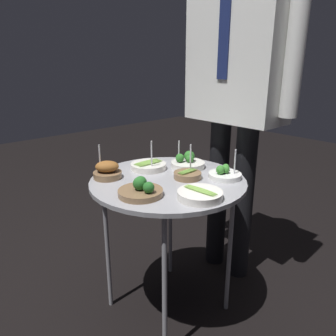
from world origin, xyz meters
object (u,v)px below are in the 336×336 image
Objects in this scene: bowl_broccoli_front_right at (141,190)px; waiter_figure at (238,71)px; serving_cart at (168,189)px; bowl_roast_back_left at (107,171)px; bowl_asparagus_mid_right at (200,195)px; bowl_broccoli_mid_left at (188,163)px; bowl_asparagus_front_left at (188,175)px; bowl_asparagus_far_rim at (148,166)px; bowl_broccoli_near_rim at (225,174)px.

bowl_broccoli_front_right is 0.79m from waiter_figure.
serving_cart is 4.62× the size of bowl_roast_back_left.
serving_cart is at bearing 107.82° from bowl_broccoli_front_right.
bowl_broccoli_mid_left reaches higher than bowl_asparagus_mid_right.
bowl_asparagus_front_left is 0.59m from waiter_figure.
bowl_asparagus_mid_right is at bearing 17.35° from bowl_roast_back_left.
bowl_roast_back_left is at bearing -104.47° from waiter_figure.
bowl_asparagus_far_rim is at bearing 83.23° from bowl_roast_back_left.
bowl_broccoli_front_right is 0.39m from bowl_broccoli_mid_left.
waiter_figure is (-0.07, 0.40, 0.42)m from bowl_asparagus_front_left.
waiter_figure is (-0.02, 0.47, 0.48)m from serving_cart.
bowl_asparagus_mid_right is at bearing -12.52° from serving_cart.
serving_cart is 0.20m from bowl_broccoli_mid_left.
bowl_asparagus_mid_right is (0.18, -0.12, -0.00)m from bowl_asparagus_front_left.
bowl_broccoli_near_rim is 0.50m from bowl_roast_back_left.
bowl_asparagus_mid_right is 0.37m from bowl_broccoli_mid_left.
bowl_asparagus_far_rim is at bearing -107.86° from waiter_figure.
waiter_figure reaches higher than bowl_asparagus_mid_right.
bowl_asparagus_front_left and bowl_asparagus_far_rim have the same top height.
bowl_broccoli_mid_left is 0.38m from bowl_roast_back_left.
bowl_broccoli_mid_left is (-0.06, 0.18, 0.07)m from serving_cart.
bowl_broccoli_near_rim is (0.32, 0.16, 0.00)m from bowl_asparagus_far_rim.
bowl_asparagus_mid_right is 1.19× the size of bowl_broccoli_near_rim.
waiter_figure reaches higher than serving_cart.
bowl_broccoli_mid_left reaches higher than bowl_broccoli_front_right.
bowl_broccoli_mid_left is at bearing 55.54° from bowl_asparagus_far_rim.
waiter_figure is (-0.25, 0.53, 0.42)m from bowl_asparagus_mid_right.
bowl_asparagus_front_left is 0.22m from bowl_asparagus_far_rim.
bowl_broccoli_front_right is (-0.17, -0.14, 0.01)m from bowl_asparagus_mid_right.
bowl_asparagus_far_rim is 1.17× the size of bowl_broccoli_near_rim.
bowl_asparagus_front_left is at bearing -45.57° from bowl_broccoli_mid_left.
serving_cart is 3.95× the size of bowl_asparagus_mid_right.
bowl_broccoli_front_right is (0.06, -0.19, 0.07)m from serving_cart.
bowl_broccoli_mid_left is 1.11× the size of bowl_roast_back_left.
bowl_broccoli_front_right is at bearing -139.65° from bowl_asparagus_mid_right.
bowl_asparagus_mid_right is 0.22m from bowl_broccoli_front_right.
serving_cart is 0.27m from bowl_roast_back_left.
bowl_asparagus_front_left and bowl_roast_back_left have the same top height.
bowl_roast_back_left is at bearing -96.77° from bowl_asparagus_far_rim.
bowl_broccoli_mid_left is at bearing -97.64° from waiter_figure.
waiter_figure is at bearing 92.25° from serving_cart.
bowl_roast_back_left is (-0.34, -0.37, 0.01)m from bowl_broccoli_near_rim.
waiter_figure reaches higher than bowl_broccoli_near_rim.
bowl_roast_back_left reaches higher than bowl_broccoli_mid_left.
bowl_roast_back_left is at bearing -135.97° from serving_cart.
bowl_asparagus_front_left is at bearing 55.46° from serving_cart.
bowl_broccoli_front_right is at bearing -83.10° from waiter_figure.
bowl_broccoli_near_rim is (0.15, 0.19, 0.07)m from serving_cart.
bowl_asparagus_far_rim is 0.98× the size of bowl_asparagus_mid_right.
bowl_broccoli_front_right is 1.18× the size of bowl_roast_back_left.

